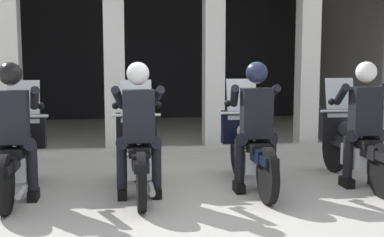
{
  "coord_description": "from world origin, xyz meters",
  "views": [
    {
      "loc": [
        -0.94,
        -6.03,
        1.65
      ],
      "look_at": [
        0.0,
        0.45,
        0.86
      ],
      "focal_mm": 48.24,
      "sensor_mm": 36.0,
      "label": 1
    }
  ],
  "objects": [
    {
      "name": "ground_plane",
      "position": [
        0.0,
        3.0,
        0.0
      ],
      "size": [
        80.0,
        80.0,
        0.0
      ],
      "primitive_type": "plane",
      "color": "#A8A59E"
    },
    {
      "name": "station_building",
      "position": [
        -0.12,
        5.66,
        2.12
      ],
      "size": [
        9.77,
        5.39,
        3.34
      ],
      "color": "black",
      "rests_on": "ground"
    },
    {
      "name": "kerb_strip",
      "position": [
        -0.12,
        2.48,
        0.06
      ],
      "size": [
        9.27,
        0.24,
        0.12
      ],
      "primitive_type": "cube",
      "color": "#B7B5AD",
      "rests_on": "ground"
    },
    {
      "name": "motorcycle_far_left",
      "position": [
        -2.12,
        0.25,
        0.5
      ],
      "size": [
        0.62,
        2.04,
        1.35
      ],
      "rotation": [
        0.0,
        0.0,
        -0.27
      ],
      "color": "black",
      "rests_on": "ground"
    },
    {
      "name": "police_officer_far_left",
      "position": [
        -2.12,
        -0.04,
        0.94
      ],
      "size": [
        0.63,
        0.61,
        1.58
      ],
      "rotation": [
        0.0,
        0.0,
        -0.27
      ],
      "color": "black",
      "rests_on": "ground"
    },
    {
      "name": "motorcycle_center_left",
      "position": [
        -0.7,
        0.17,
        0.5
      ],
      "size": [
        0.62,
        2.04,
        1.35
      ],
      "rotation": [
        0.0,
        0.0,
        -0.28
      ],
      "color": "black",
      "rests_on": "ground"
    },
    {
      "name": "police_officer_center_left",
      "position": [
        -0.71,
        -0.12,
        0.94
      ],
      "size": [
        0.63,
        0.61,
        1.58
      ],
      "rotation": [
        0.0,
        0.0,
        -0.28
      ],
      "color": "black",
      "rests_on": "ground"
    },
    {
      "name": "motorcycle_center_right",
      "position": [
        0.71,
        0.25,
        0.5
      ],
      "size": [
        0.62,
        2.04,
        1.35
      ],
      "rotation": [
        0.0,
        0.0,
        -0.29
      ],
      "color": "black",
      "rests_on": "ground"
    },
    {
      "name": "police_officer_center_right",
      "position": [
        0.71,
        -0.04,
        0.94
      ],
      "size": [
        0.63,
        0.61,
        1.58
      ],
      "rotation": [
        0.0,
        0.0,
        -0.29
      ],
      "color": "black",
      "rests_on": "ground"
    },
    {
      "name": "motorcycle_far_right",
      "position": [
        2.12,
        0.3,
        0.5
      ],
      "size": [
        0.62,
        2.04,
        1.35
      ],
      "rotation": [
        0.0,
        0.0,
        -0.13
      ],
      "color": "black",
      "rests_on": "ground"
    },
    {
      "name": "police_officer_far_right",
      "position": [
        2.12,
        0.01,
        0.94
      ],
      "size": [
        0.63,
        0.61,
        1.58
      ],
      "rotation": [
        0.0,
        0.0,
        -0.13
      ],
      "color": "black",
      "rests_on": "ground"
    }
  ]
}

